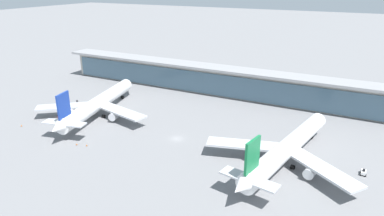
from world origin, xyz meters
The scene contains 10 objects.
ground_plane centered at (0.00, 0.00, 0.00)m, with size 1200.00×1200.00×0.00m, color slate.
airliner_left_stand centered at (-42.89, 4.66, 5.70)m, with size 50.98×67.33×18.10m.
airliner_centre_stand centered at (41.49, -0.10, 5.70)m, with size 51.51×67.73×18.10m.
service_truck_near_nose_blue centered at (-58.18, 7.51, 0.81)m, with size 6.03×5.47×2.70m.
service_truck_under_wing_white centered at (64.88, 4.46, 0.87)m, with size 1.77×2.90×2.05m.
service_truck_mid_apron_red centered at (-56.05, -5.21, 0.87)m, with size 2.96×3.33×2.05m.
terminal_building centered at (0.00, 57.53, 7.87)m, with size 205.89×12.80×15.20m.
safety_cone_alpha centered at (-26.12, -20.72, 0.32)m, with size 0.62×0.62×0.70m.
safety_cone_bravo centered at (-63.15, -19.53, 0.32)m, with size 0.62×0.62×0.70m.
safety_cone_charlie centered at (-30.00, -21.74, 0.32)m, with size 0.62×0.62×0.70m.
Camera 1 is at (61.07, -104.26, 57.62)m, focal length 32.51 mm.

